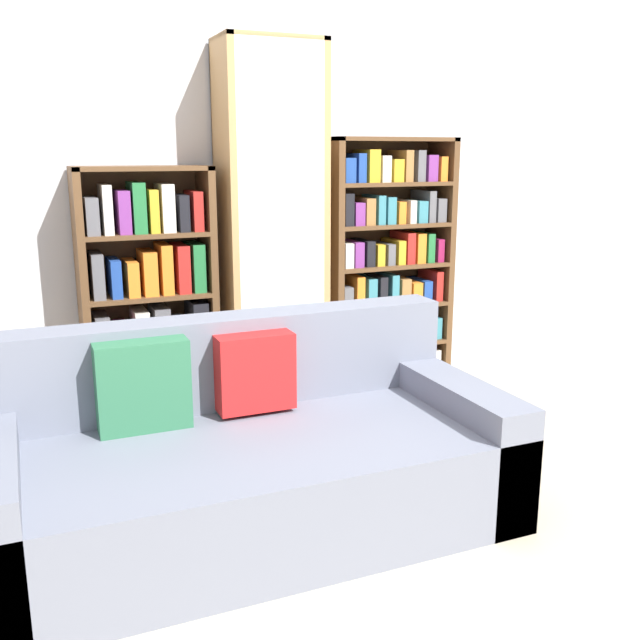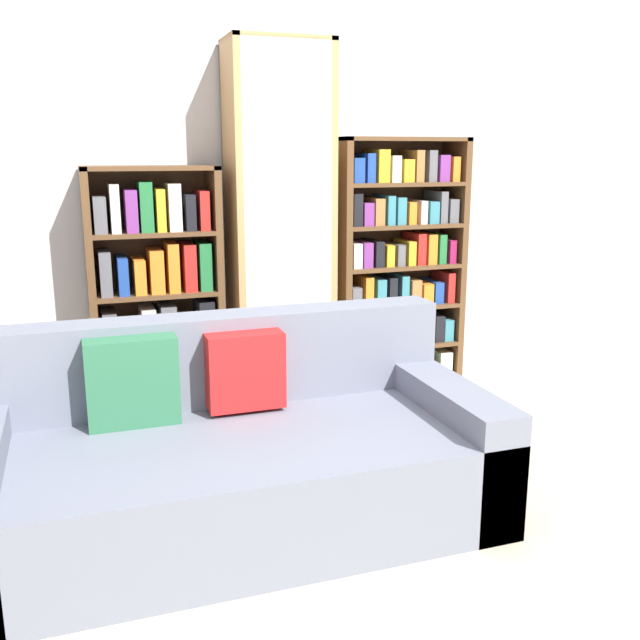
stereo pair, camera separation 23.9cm
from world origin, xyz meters
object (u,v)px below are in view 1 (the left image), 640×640
Objects in this scene: couch at (245,460)px; bookshelf_left at (149,299)px; display_cabinet at (272,229)px; wine_bottle at (376,394)px; bookshelf_right at (386,267)px.

bookshelf_left is at bearing 94.71° from couch.
bookshelf_left is (-0.11, 1.38, 0.40)m from couch.
bookshelf_left is at bearing 178.71° from display_cabinet.
wine_bottle is at bearing -55.31° from display_cabinet.
bookshelf_right reaches higher than wine_bottle.
bookshelf_left is 1.37m from wine_bottle.
bookshelf_right is (1.49, 0.00, 0.09)m from bookshelf_left.
wine_bottle is (0.40, -0.58, -0.88)m from display_cabinet.
bookshelf_right is (0.77, 0.02, -0.28)m from display_cabinet.
bookshelf_left is at bearing 152.01° from wine_bottle.
display_cabinet reaches higher than wine_bottle.
couch is 1.47× the size of bookshelf_left.
bookshelf_left is 1.49m from bookshelf_right.
wine_bottle is at bearing 38.06° from couch.
wine_bottle is (1.01, 0.79, -0.12)m from couch.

